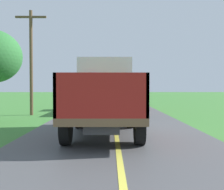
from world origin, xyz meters
TOP-DOWN VIEW (x-y plane):
  - banana_truck_near at (-0.44, 12.55)m, footprint 2.38×5.82m
  - banana_truck_far at (-0.44, 22.19)m, footprint 2.38×5.81m
  - utility_pole_roadside at (-5.09, 19.28)m, footprint 1.90×0.20m

SIDE VIEW (x-z plane):
  - banana_truck_near at x=-0.44m, z-range 0.08..2.88m
  - banana_truck_far at x=-0.44m, z-range 0.08..2.88m
  - utility_pole_roadside at x=-5.09m, z-range 0.27..6.72m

